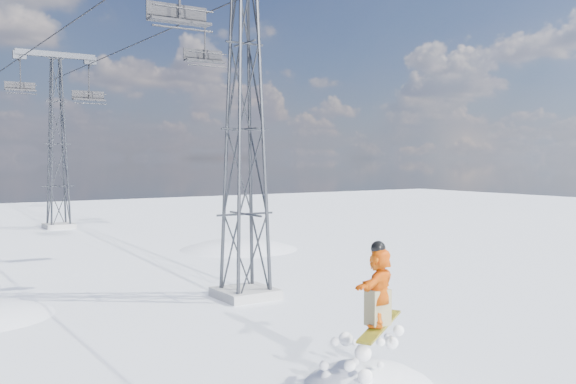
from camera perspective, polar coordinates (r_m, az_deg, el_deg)
name	(u,v)px	position (r m, az deg, el deg)	size (l,w,h in m)	color
ground	(394,369)	(14.55, 9.40, -15.29)	(120.00, 120.00, 0.00)	white
lift_tower_near	(245,130)	(20.84, -3.85, 5.50)	(5.20, 1.80, 11.43)	#999999
lift_tower_far	(57,144)	(44.37, -19.82, 4.00)	(5.20, 1.80, 11.43)	#999999
haul_cables	(125,24)	(31.99, -14.29, 14.25)	(4.46, 51.00, 0.06)	black
lift_chair_near	(179,15)	(20.44, -9.68, 15.24)	(1.96, 0.56, 2.43)	black
lift_chair_mid	(204,57)	(28.89, -7.44, 11.83)	(1.86, 0.53, 2.31)	black
lift_chair_far	(20,87)	(44.03, -22.69, 8.60)	(1.83, 0.53, 2.27)	black
lift_chair_extra	(89,96)	(45.50, -17.29, 8.11)	(2.15, 0.62, 2.67)	black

